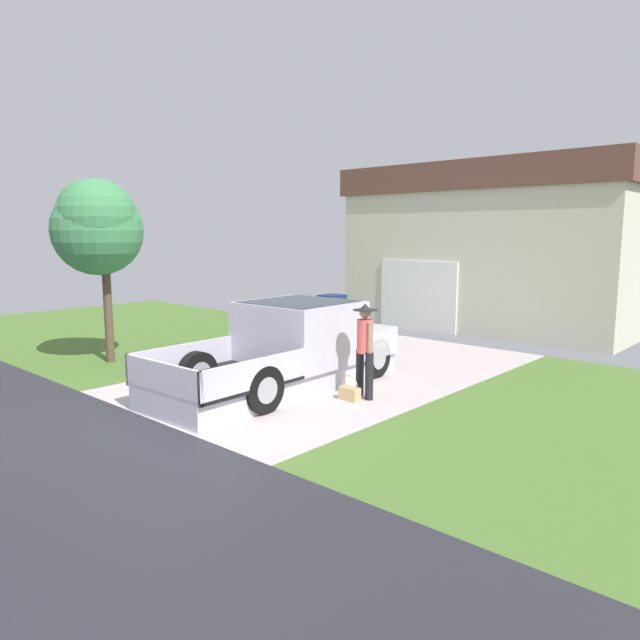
{
  "coord_description": "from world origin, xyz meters",
  "views": [
    {
      "loc": [
        7.78,
        -4.78,
        2.92
      ],
      "look_at": [
        0.7,
        3.02,
        1.35
      ],
      "focal_mm": 32.68,
      "sensor_mm": 36.0,
      "label": 1
    }
  ],
  "objects_px": {
    "person_with_hat": "(365,345)",
    "house_with_garage": "(499,247)",
    "handbag": "(350,393)",
    "front_yard_tree": "(96,223)",
    "pickup_truck": "(294,348)",
    "wheeled_trash_bin": "(332,311)"
  },
  "relations": [
    {
      "from": "handbag",
      "to": "front_yard_tree",
      "type": "xyz_separation_m",
      "value": [
        -6.07,
        -1.43,
        2.99
      ]
    },
    {
      "from": "person_with_hat",
      "to": "handbag",
      "type": "relative_size",
      "value": 3.71
    },
    {
      "from": "person_with_hat",
      "to": "handbag",
      "type": "bearing_deg",
      "value": 98.62
    },
    {
      "from": "handbag",
      "to": "person_with_hat",
      "type": "bearing_deg",
      "value": 76.82
    },
    {
      "from": "pickup_truck",
      "to": "wheeled_trash_bin",
      "type": "distance_m",
      "value": 6.38
    },
    {
      "from": "handbag",
      "to": "front_yard_tree",
      "type": "relative_size",
      "value": 0.11
    },
    {
      "from": "pickup_truck",
      "to": "handbag",
      "type": "bearing_deg",
      "value": -6.88
    },
    {
      "from": "person_with_hat",
      "to": "house_with_garage",
      "type": "distance_m",
      "value": 9.73
    },
    {
      "from": "handbag",
      "to": "front_yard_tree",
      "type": "distance_m",
      "value": 6.91
    },
    {
      "from": "pickup_truck",
      "to": "front_yard_tree",
      "type": "xyz_separation_m",
      "value": [
        -4.56,
        -1.57,
        2.42
      ]
    },
    {
      "from": "handbag",
      "to": "house_with_garage",
      "type": "xyz_separation_m",
      "value": [
        -1.9,
        9.72,
        2.36
      ]
    },
    {
      "from": "person_with_hat",
      "to": "handbag",
      "type": "xyz_separation_m",
      "value": [
        -0.08,
        -0.32,
        -0.82
      ]
    },
    {
      "from": "person_with_hat",
      "to": "handbag",
      "type": "distance_m",
      "value": 0.88
    },
    {
      "from": "front_yard_tree",
      "to": "handbag",
      "type": "bearing_deg",
      "value": 13.29
    },
    {
      "from": "handbag",
      "to": "front_yard_tree",
      "type": "height_order",
      "value": "front_yard_tree"
    },
    {
      "from": "house_with_garage",
      "to": "wheeled_trash_bin",
      "type": "distance_m",
      "value": 5.72
    },
    {
      "from": "wheeled_trash_bin",
      "to": "handbag",
      "type": "bearing_deg",
      "value": -46.54
    },
    {
      "from": "house_with_garage",
      "to": "wheeled_trash_bin",
      "type": "xyz_separation_m",
      "value": [
        -3.22,
        -4.33,
        -1.91
      ]
    },
    {
      "from": "house_with_garage",
      "to": "wheeled_trash_bin",
      "type": "bearing_deg",
      "value": -126.61
    },
    {
      "from": "handbag",
      "to": "house_with_garage",
      "type": "height_order",
      "value": "house_with_garage"
    },
    {
      "from": "handbag",
      "to": "house_with_garage",
      "type": "relative_size",
      "value": 0.05
    },
    {
      "from": "pickup_truck",
      "to": "handbag",
      "type": "xyz_separation_m",
      "value": [
        1.51,
        -0.14,
        -0.57
      ]
    }
  ]
}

